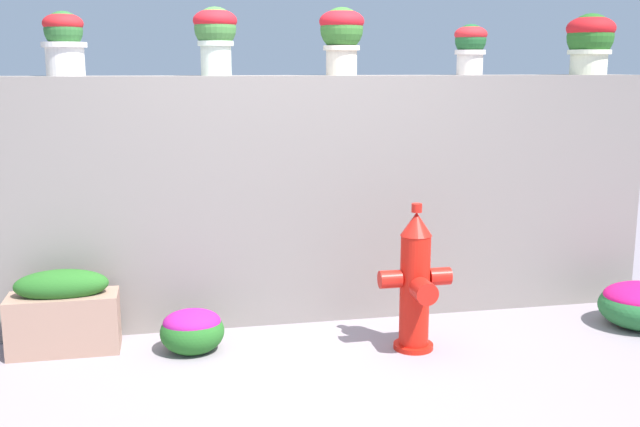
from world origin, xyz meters
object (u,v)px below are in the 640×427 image
at_px(potted_plant_4, 470,45).
at_px(flower_bush_left, 192,329).
at_px(potted_plant_2, 215,33).
at_px(potted_plant_5, 590,39).
at_px(potted_plant_3, 342,33).
at_px(potted_plant_1, 64,39).
at_px(planter_box, 63,313).
at_px(fire_hydrant, 415,284).

bearing_deg(potted_plant_4, flower_bush_left, -163.15).
relative_size(potted_plant_2, potted_plant_5, 1.01).
bearing_deg(potted_plant_3, potted_plant_1, -179.33).
bearing_deg(potted_plant_2, potted_plant_4, 1.35).
bearing_deg(planter_box, fire_hydrant, -10.60).
xyz_separation_m(potted_plant_1, fire_hydrant, (1.96, -0.78, -1.40)).
bearing_deg(potted_plant_2, potted_plant_5, 0.18).
bearing_deg(potted_plant_1, potted_plant_3, 0.67).
xyz_separation_m(potted_plant_4, potted_plant_5, (0.85, -0.03, 0.04)).
bearing_deg(potted_plant_3, flower_bush_left, -150.53).
bearing_deg(fire_hydrant, planter_box, 169.40).
xyz_separation_m(potted_plant_2, potted_plant_5, (2.54, 0.01, -0.02)).
relative_size(potted_plant_2, potted_plant_3, 0.97).
relative_size(potted_plant_1, planter_box, 0.61).
bearing_deg(fire_hydrant, potted_plant_3, 107.95).
height_order(potted_plant_2, fire_hydrant, potted_plant_2).
height_order(potted_plant_1, potted_plant_5, potted_plant_5).
relative_size(potted_plant_3, flower_bush_left, 1.15).
xyz_separation_m(potted_plant_1, planter_box, (-0.05, -0.41, -1.56)).
height_order(potted_plant_4, flower_bush_left, potted_plant_4).
xyz_separation_m(potted_plant_5, fire_hydrant, (-1.47, -0.77, -1.42)).
height_order(potted_plant_1, potted_plant_3, potted_plant_3).
relative_size(potted_plant_4, flower_bush_left, 0.89).
height_order(potted_plant_2, potted_plant_4, potted_plant_2).
distance_m(potted_plant_2, fire_hydrant, 1.95).
distance_m(potted_plant_2, potted_plant_4, 1.68).
relative_size(flower_bush_left, planter_box, 0.60).
bearing_deg(potted_plant_3, fire_hydrant, -72.05).
xyz_separation_m(potted_plant_3, potted_plant_4, (0.88, -0.00, -0.07)).
distance_m(potted_plant_1, planter_box, 1.61).
xyz_separation_m(potted_plant_2, potted_plant_3, (0.80, 0.04, 0.01)).
bearing_deg(potted_plant_5, fire_hydrant, -152.41).
height_order(potted_plant_5, fire_hydrant, potted_plant_5).
distance_m(potted_plant_2, potted_plant_5, 2.54).
relative_size(potted_plant_1, potted_plant_2, 0.91).
relative_size(fire_hydrant, flower_bush_left, 2.34).
height_order(potted_plant_4, fire_hydrant, potted_plant_4).
xyz_separation_m(potted_plant_3, potted_plant_5, (1.73, -0.03, -0.03)).
relative_size(potted_plant_2, fire_hydrant, 0.48).
bearing_deg(potted_plant_1, potted_plant_2, -1.37).
height_order(potted_plant_1, planter_box, potted_plant_1).
bearing_deg(planter_box, flower_bush_left, -11.61).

